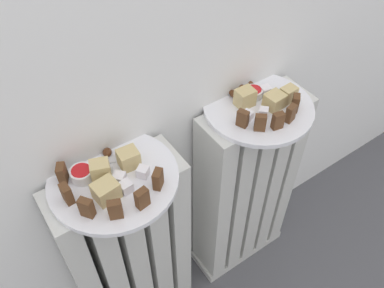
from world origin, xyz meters
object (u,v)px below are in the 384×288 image
at_px(plate_left, 114,178).
at_px(jam_bowl_right, 253,92).
at_px(radiator_right, 245,192).
at_px(fork, 111,170).
at_px(plate_right, 258,107).
at_px(jam_bowl_left, 82,174).
at_px(radiator_left, 132,259).

distance_m(plate_left, jam_bowl_right, 0.40).
relative_size(radiator_right, fork, 7.05).
distance_m(plate_right, jam_bowl_left, 0.44).
height_order(radiator_right, plate_right, plate_right).
relative_size(jam_bowl_left, fork, 0.50).
xyz_separation_m(radiator_right, jam_bowl_right, (0.01, 0.03, 0.36)).
height_order(radiator_right, fork, fork).
bearing_deg(radiator_right, radiator_left, 180.00).
bearing_deg(plate_right, jam_bowl_left, 176.02).
height_order(radiator_right, jam_bowl_right, jam_bowl_right).
relative_size(radiator_right, jam_bowl_right, 14.80).
xyz_separation_m(jam_bowl_left, jam_bowl_right, (0.45, 0.00, -0.00)).
bearing_deg(radiator_right, plate_right, 180.00).
xyz_separation_m(radiator_right, plate_left, (-0.39, 0.00, 0.34)).
relative_size(radiator_left, fork, 7.05).
height_order(plate_left, fork, fork).
xyz_separation_m(radiator_left, plate_right, (0.39, 0.00, 0.34)).
distance_m(plate_left, plate_right, 0.39).
xyz_separation_m(radiator_left, radiator_right, (0.39, 0.00, 0.00)).
relative_size(plate_left, jam_bowl_left, 5.72).
bearing_deg(radiator_right, plate_left, 180.00).
height_order(plate_right, jam_bowl_right, jam_bowl_right).
bearing_deg(jam_bowl_right, plate_right, -108.01).
height_order(jam_bowl_right, fork, jam_bowl_right).
distance_m(radiator_right, jam_bowl_left, 0.57).
bearing_deg(plate_right, radiator_left, 180.00).
bearing_deg(plate_right, plate_left, 180.00).
xyz_separation_m(plate_left, jam_bowl_right, (0.40, 0.03, 0.02)).
xyz_separation_m(jam_bowl_left, fork, (0.06, -0.01, -0.01)).
relative_size(radiator_right, plate_left, 2.48).
relative_size(radiator_left, plate_left, 2.48).
bearing_deg(jam_bowl_right, radiator_left, -175.28).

